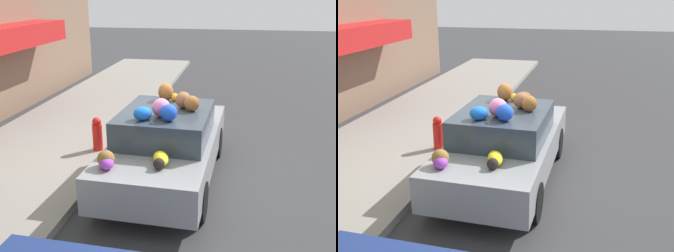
# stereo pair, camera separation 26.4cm
# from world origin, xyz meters

# --- Properties ---
(ground_plane) EXTENTS (60.00, 60.00, 0.00)m
(ground_plane) POSITION_xyz_m (0.00, 0.00, 0.00)
(ground_plane) COLOR #38383A
(sidewalk_curb) EXTENTS (24.00, 3.20, 0.14)m
(sidewalk_curb) POSITION_xyz_m (0.00, 2.70, 0.07)
(sidewalk_curb) COLOR gray
(sidewalk_curb) RESTS_ON ground
(fire_hydrant) EXTENTS (0.20, 0.20, 0.70)m
(fire_hydrant) POSITION_xyz_m (0.75, 1.49, 0.49)
(fire_hydrant) COLOR red
(fire_hydrant) RESTS_ON sidewalk_curb
(art_car) EXTENTS (4.02, 1.79, 1.67)m
(art_car) POSITION_xyz_m (-0.04, -0.12, 0.72)
(art_car) COLOR gray
(art_car) RESTS_ON ground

